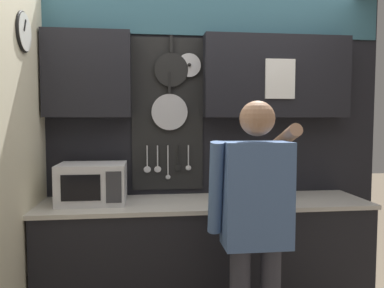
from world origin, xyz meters
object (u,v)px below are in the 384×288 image
knife_block (233,185)px  utensil_crock (285,187)px  person (256,217)px  microwave (93,183)px

knife_block → utensil_crock: size_ratio=0.85×
utensil_crock → knife_block: bearing=-179.8°
knife_block → utensil_crock: utensil_crock is taller
knife_block → person: 0.64m
utensil_crock → person: 0.76m
microwave → person: bearing=-32.3°
microwave → utensil_crock: bearing=0.1°
person → microwave: bearing=147.7°
microwave → knife_block: knife_block is taller
knife_block → person: (-0.01, -0.63, -0.07)m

